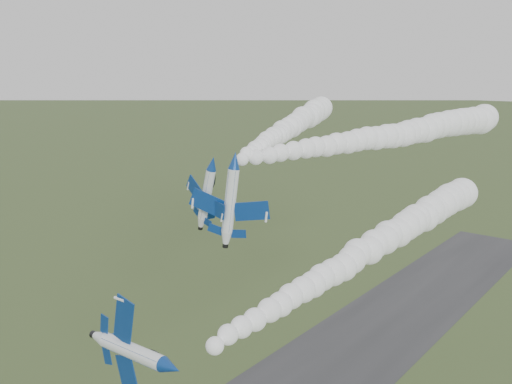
% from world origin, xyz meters
% --- Properties ---
extents(jet_lead, '(3.36, 12.77, 10.56)m').
position_xyz_m(jet_lead, '(15.47, -3.15, 29.83)').
color(jet_lead, white).
extents(smoke_trail_jet_lead, '(6.19, 63.30, 5.10)m').
position_xyz_m(smoke_trail_jet_lead, '(17.20, 31.57, 32.54)').
color(smoke_trail_jet_lead, white).
extents(jet_pair_left, '(9.01, 11.12, 3.68)m').
position_xyz_m(jet_pair_left, '(-0.13, 19.67, 43.57)').
color(jet_pair_left, white).
extents(smoke_trail_jet_pair_left, '(22.39, 69.37, 5.68)m').
position_xyz_m(smoke_trail_jet_pair_left, '(7.62, 56.03, 44.54)').
color(smoke_trail_jet_pair_left, white).
extents(jet_pair_right, '(10.77, 12.40, 3.29)m').
position_xyz_m(jet_pair_right, '(2.94, 20.62, 44.15)').
color(jet_pair_right, white).
extents(smoke_trail_jet_pair_right, '(28.46, 56.32, 5.11)m').
position_xyz_m(smoke_trail_jet_pair_right, '(-9.12, 51.21, 45.55)').
color(smoke_trail_jet_pair_right, white).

